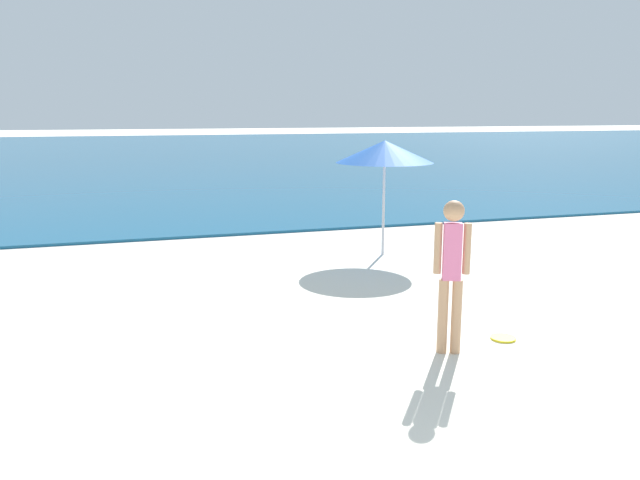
# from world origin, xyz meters

# --- Properties ---
(water) EXTENTS (160.00, 60.00, 0.06)m
(water) POSITION_xyz_m (0.00, 41.85, 0.03)
(water) COLOR #14567F
(water) RESTS_ON ground
(person_standing) EXTENTS (0.38, 0.23, 1.74)m
(person_standing) POSITION_xyz_m (1.21, 4.34, 0.99)
(person_standing) COLOR tan
(person_standing) RESTS_ON ground
(frisbee) EXTENTS (0.29, 0.29, 0.03)m
(frisbee) POSITION_xyz_m (2.05, 4.52, 0.01)
(frisbee) COLOR yellow
(frisbee) RESTS_ON ground
(beach_umbrella) EXTENTS (1.81, 1.81, 2.15)m
(beach_umbrella) POSITION_xyz_m (2.45, 9.20, 1.95)
(beach_umbrella) COLOR #B7B7BC
(beach_umbrella) RESTS_ON ground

